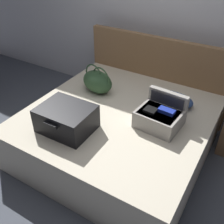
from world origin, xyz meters
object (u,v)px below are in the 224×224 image
Objects in this scene: bed at (118,132)px; hard_case_large at (66,119)px; duffel_bag at (97,81)px; pillow_near_headboard at (172,99)px; hard_case_medium at (160,116)px.

hard_case_large reaches higher than bed.
bed is at bearing -30.88° from duffel_bag.
duffel_bag reaches higher than pillow_near_headboard.
bed is 0.58m from hard_case_medium.
duffel_bag is at bearing 169.79° from hard_case_medium.
bed is 0.70m from pillow_near_headboard.
pillow_near_headboard reaches higher than bed.
duffel_bag is (-0.90, 0.24, 0.02)m from hard_case_medium.
duffel_bag is at bearing -168.41° from pillow_near_headboard.
pillow_near_headboard is (0.42, 0.45, 0.33)m from bed.
bed is at bearing -133.17° from pillow_near_headboard.
duffel_bag reaches higher than hard_case_medium.
hard_case_large is at bearing -121.29° from bed.
hard_case_large is 0.91m from hard_case_medium.
duffel_bag is (-0.45, 0.27, 0.39)m from bed.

